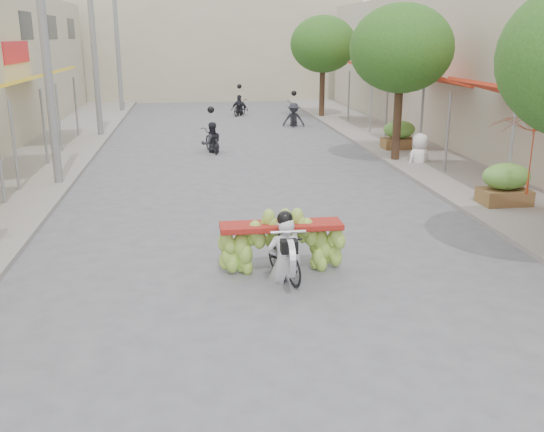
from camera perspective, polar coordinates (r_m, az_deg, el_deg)
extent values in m
plane|color=#5D5D63|center=(7.31, 6.32, -18.31)|extent=(120.00, 120.00, 0.00)
cube|color=gray|center=(21.89, -22.01, 4.51)|extent=(4.00, 60.00, 0.12)
cube|color=gray|center=(22.87, 14.49, 5.65)|extent=(4.00, 60.00, 0.12)
cylinder|color=slate|center=(17.89, -23.09, 5.91)|extent=(0.08, 0.08, 2.55)
cylinder|color=slate|center=(21.34, -20.65, 7.69)|extent=(0.08, 0.08, 2.55)
cube|color=yellow|center=(25.46, -20.80, 12.30)|extent=(1.77, 4.00, 0.53)
cylinder|color=slate|center=(23.67, -19.42, 8.58)|extent=(0.08, 0.08, 2.55)
cylinder|color=slate|center=(27.18, -17.96, 9.63)|extent=(0.08, 0.08, 2.55)
cube|color=red|center=(25.64, -22.97, 14.00)|extent=(0.10, 3.50, 0.80)
cube|color=#1E2328|center=(27.58, -22.18, 16.27)|extent=(0.08, 2.00, 1.10)
cube|color=#1E2328|center=(32.46, -20.02, 16.34)|extent=(0.08, 2.00, 1.10)
cube|color=#1E2328|center=(37.37, -18.42, 16.39)|extent=(0.08, 2.00, 1.10)
cube|color=red|center=(18.08, 21.41, 10.93)|extent=(1.77, 4.20, 0.53)
cylinder|color=slate|center=(16.23, 21.50, 5.12)|extent=(0.08, 0.08, 2.55)
cylinder|color=slate|center=(19.58, 16.19, 7.39)|extent=(0.08, 0.08, 2.55)
cube|color=red|center=(23.51, 14.33, 12.57)|extent=(1.77, 4.20, 0.53)
cylinder|color=slate|center=(21.59, 13.87, 8.36)|extent=(0.08, 0.08, 2.55)
cylinder|color=slate|center=(25.14, 10.73, 9.64)|extent=(0.08, 0.08, 2.55)
cube|color=red|center=(29.16, 9.91, 13.50)|extent=(1.77, 4.20, 0.53)
cylinder|color=slate|center=(27.22, 9.28, 10.22)|extent=(0.08, 0.08, 2.55)
cylinder|color=slate|center=(30.86, 7.23, 11.02)|extent=(0.08, 0.08, 2.55)
cube|color=#B1A78C|center=(43.84, -5.87, 15.57)|extent=(20.00, 6.00, 7.00)
cylinder|color=slate|center=(18.22, -20.60, 15.00)|extent=(0.24, 0.24, 8.00)
cylinder|color=slate|center=(27.08, -16.47, 15.53)|extent=(0.24, 0.24, 8.00)
cylinder|color=slate|center=(36.01, -14.37, 15.77)|extent=(0.24, 0.24, 8.00)
cylinder|color=#3A2719|center=(21.15, 11.73, 9.22)|extent=(0.28, 0.28, 3.20)
ellipsoid|color=#2B5C1B|center=(20.99, 12.09, 15.18)|extent=(3.40, 3.40, 2.90)
cylinder|color=#3A2719|center=(32.66, 4.74, 11.96)|extent=(0.28, 0.28, 3.20)
ellipsoid|color=#2B5C1B|center=(32.56, 4.83, 15.82)|extent=(3.40, 3.40, 2.90)
cube|color=brown|center=(16.28, 21.03, 1.93)|extent=(1.20, 0.80, 0.50)
ellipsoid|color=#5D9839|center=(16.16, 21.24, 3.92)|extent=(1.20, 0.88, 0.66)
cube|color=brown|center=(23.45, 11.82, 6.86)|extent=(1.20, 0.80, 0.50)
ellipsoid|color=#5D9839|center=(23.36, 11.90, 8.26)|extent=(1.20, 0.88, 0.66)
imported|color=black|center=(10.77, 1.13, -3.70)|extent=(0.78, 1.56, 0.88)
cylinder|color=silver|center=(10.11, 1.70, -4.02)|extent=(0.10, 0.66, 0.66)
cube|color=black|center=(10.14, 1.62, -2.87)|extent=(0.28, 0.22, 0.22)
cylinder|color=silver|center=(10.16, 1.54, -1.51)|extent=(0.60, 0.05, 0.05)
cube|color=maroon|center=(10.95, 0.87, -0.93)|extent=(2.22, 0.55, 0.10)
imported|color=silver|center=(10.49, 1.20, -0.05)|extent=(0.63, 0.47, 1.74)
sphere|color=black|center=(10.25, 1.25, 4.42)|extent=(0.28, 0.28, 0.28)
imported|color=#A33315|center=(14.86, 23.77, 8.93)|extent=(2.33, 2.33, 1.91)
imported|color=white|center=(20.94, 13.83, 7.58)|extent=(1.08, 0.83, 1.92)
imported|color=black|center=(22.93, -5.70, 7.08)|extent=(0.92, 1.64, 0.87)
imported|color=#25252C|center=(22.83, -5.75, 8.79)|extent=(0.88, 0.65, 1.65)
sphere|color=black|center=(22.77, -5.79, 9.92)|extent=(0.26, 0.26, 0.26)
imported|color=black|center=(29.56, 2.05, 9.29)|extent=(0.65, 1.57, 0.90)
imported|color=#25252C|center=(29.48, 2.06, 10.59)|extent=(1.12, 0.70, 1.65)
sphere|color=black|center=(29.44, 2.07, 11.47)|extent=(0.26, 0.26, 0.26)
imported|color=black|center=(33.75, -3.07, 10.14)|extent=(1.17, 1.62, 0.86)
imported|color=#25252C|center=(33.68, -3.08, 11.32)|extent=(1.11, 0.91, 1.65)
sphere|color=black|center=(33.64, -3.10, 12.09)|extent=(0.26, 0.26, 0.26)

